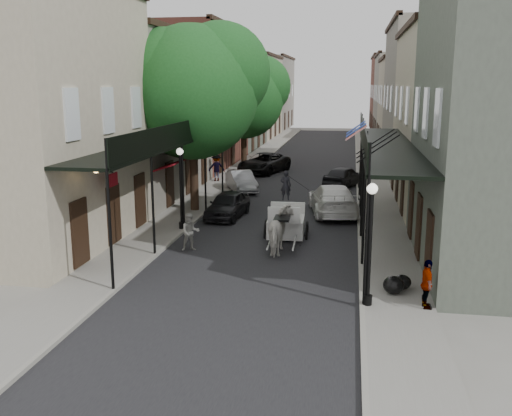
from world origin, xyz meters
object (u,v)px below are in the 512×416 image
at_px(lamppost_left, 181,187).
at_px(car_right_near, 333,199).
at_px(pedestrian_sidewalk_right, 427,284).
at_px(car_left_far, 264,163).
at_px(tree_far, 249,95).
at_px(pedestrian_sidewalk_left, 216,168).
at_px(pedestrian_walking, 190,232).
at_px(car_left_mid, 241,181).
at_px(lamppost_right_near, 370,243).
at_px(car_left_near, 228,205).
at_px(lamppost_right_far, 361,158).
at_px(tree_near, 201,87).
at_px(horse, 282,230).
at_px(carriage, 287,208).
at_px(car_right_far, 344,176).

relative_size(lamppost_left, car_right_near, 0.69).
height_order(pedestrian_sidewalk_right, car_left_far, pedestrian_sidewalk_right).
relative_size(tree_far, pedestrian_sidewalk_left, 4.71).
xyz_separation_m(pedestrian_walking, car_left_mid, (-0.46, 13.20, -0.13)).
xyz_separation_m(lamppost_right_near, car_left_near, (-6.70, 11.00, -1.39)).
bearing_deg(lamppost_right_far, car_left_mid, -166.42).
height_order(lamppost_right_near, pedestrian_walking, lamppost_right_near).
bearing_deg(lamppost_right_near, car_right_near, 96.75).
xyz_separation_m(pedestrian_walking, pedestrian_sidewalk_right, (8.63, -5.02, 0.09)).
bearing_deg(pedestrian_sidewalk_left, pedestrian_walking, 79.60).
relative_size(tree_near, car_left_near, 2.47).
bearing_deg(car_left_mid, horse, -95.51).
height_order(tree_far, car_left_mid, tree_far).
bearing_deg(pedestrian_sidewalk_left, carriage, 95.93).
bearing_deg(pedestrian_sidewalk_left, car_left_mid, 108.03).
xyz_separation_m(tree_far, horse, (5.09, -20.82, -4.92)).
bearing_deg(car_left_mid, lamppost_left, -117.84).
distance_m(lamppost_right_near, horse, 6.37).
xyz_separation_m(tree_near, car_left_near, (1.60, -1.18, -5.82)).
distance_m(lamppost_right_near, pedestrian_sidewalk_right, 2.07).
height_order(tree_far, carriage, tree_far).
height_order(lamppost_right_far, horse, lamppost_right_far).
bearing_deg(horse, lamppost_left, -30.49).
distance_m(lamppost_right_far, horse, 15.05).
xyz_separation_m(tree_far, carriage, (4.97, -17.97, -4.65)).
bearing_deg(pedestrian_sidewalk_left, car_right_far, 159.41).
xyz_separation_m(lamppost_left, car_left_near, (1.50, 3.00, -1.39)).
relative_size(tree_near, pedestrian_walking, 6.21).
bearing_deg(horse, tree_near, -55.88).
xyz_separation_m(lamppost_left, car_left_far, (1.05, 18.02, -1.30)).
xyz_separation_m(horse, car_right_far, (2.20, 15.72, -0.24)).
bearing_deg(car_left_near, lamppost_right_far, 58.77).
xyz_separation_m(carriage, car_left_far, (-3.78, 17.81, -0.44)).
bearing_deg(tree_near, lamppost_right_near, -55.73).
relative_size(lamppost_left, pedestrian_walking, 2.39).
height_order(tree_far, car_right_far, tree_far).
bearing_deg(pedestrian_sidewalk_right, car_left_mid, 21.37).
bearing_deg(carriage, lamppost_left, -179.84).
bearing_deg(tree_near, carriage, -38.87).
bearing_deg(pedestrian_walking, pedestrian_sidewalk_right, -53.90).
bearing_deg(lamppost_right_near, car_left_far, 105.37).
distance_m(lamppost_left, carriage, 4.91).
bearing_deg(car_left_mid, lamppost_right_far, -9.76).
xyz_separation_m(tree_near, pedestrian_sidewalk_right, (10.00, -12.18, -5.62)).
distance_m(lamppost_right_far, pedestrian_sidewalk_left, 9.82).
xyz_separation_m(horse, car_left_far, (-3.89, 20.67, -0.17)).
bearing_deg(lamppost_right_far, car_left_far, 139.91).
relative_size(tree_near, car_left_far, 1.79).
xyz_separation_m(car_left_near, car_right_near, (5.20, 1.67, 0.11)).
xyz_separation_m(carriage, car_left_mid, (-4.02, 10.00, -0.55)).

